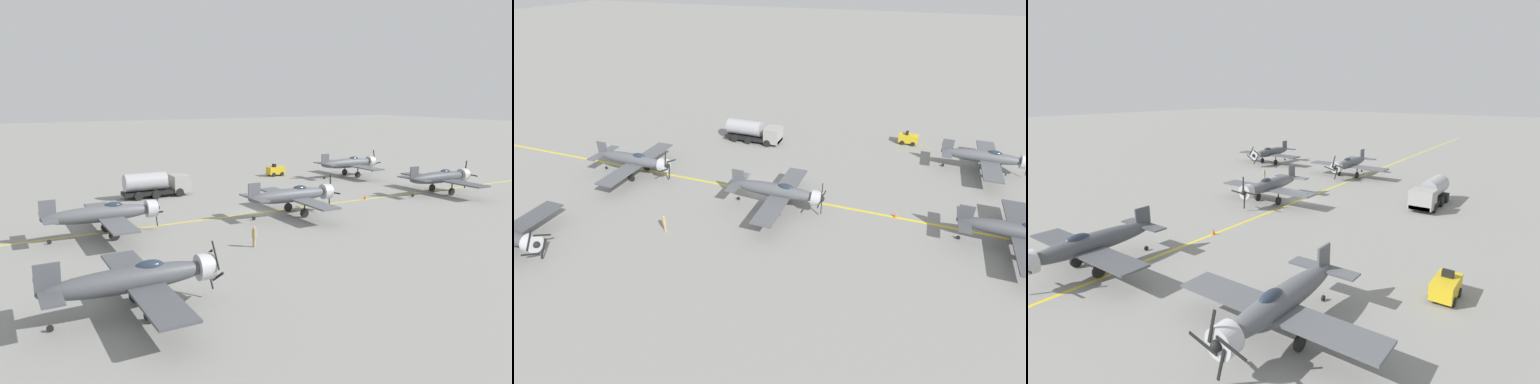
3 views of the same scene
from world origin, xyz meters
TOP-DOWN VIEW (x-y plane):
  - ground_plane at (0.00, 0.00)m, footprint 400.00×400.00m
  - taxiway_stripe at (0.00, 0.00)m, footprint 0.30×160.00m
  - airplane_mid_center at (2.46, 2.79)m, footprint 12.00×9.98m
  - airplane_far_center at (1.72, 24.79)m, footprint 12.00×9.98m
  - airplane_near_center at (1.46, -15.64)m, footprint 12.00×9.98m
  - airplane_near_right at (17.95, -17.50)m, footprint 12.00×9.98m
  - airplane_far_left at (-14.03, 23.44)m, footprint 12.00×9.98m
  - fuel_tanker at (-13.20, -6.46)m, footprint 2.68×8.00m
  - tow_tractor at (-20.05, 14.21)m, footprint 1.57×2.60m
  - ground_crew_walking at (10.14, -5.92)m, footprint 0.36×0.36m
  - traffic_cone at (-0.05, 14.42)m, footprint 0.36×0.36m

SIDE VIEW (x-z plane):
  - ground_plane at x=0.00m, z-range 0.00..0.00m
  - taxiway_stripe at x=0.00m, z-range 0.00..0.01m
  - traffic_cone at x=-0.05m, z-range 0.00..0.55m
  - tow_tractor at x=-20.05m, z-range -0.11..1.69m
  - ground_crew_walking at x=10.14m, z-range 0.08..1.74m
  - fuel_tanker at x=-13.20m, z-range 0.02..3.00m
  - airplane_mid_center at x=2.46m, z-range 0.11..3.91m
  - airplane_far_center at x=1.72m, z-range 0.11..3.91m
  - airplane_near_center at x=1.46m, z-range 0.13..3.89m
  - airplane_near_right at x=17.95m, z-range 0.19..3.84m
  - airplane_far_left at x=-14.03m, z-range 0.13..3.89m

